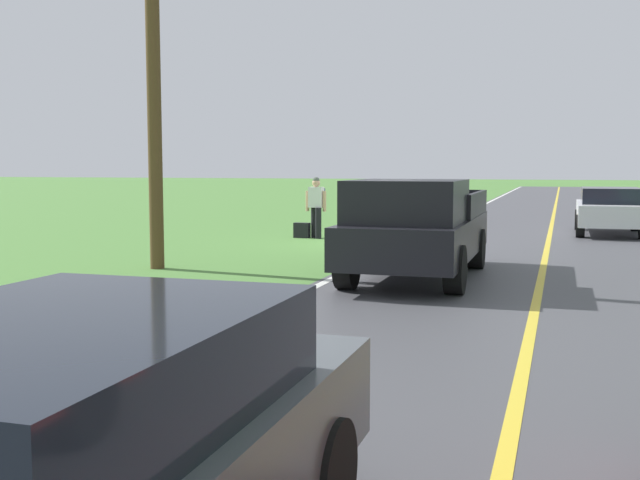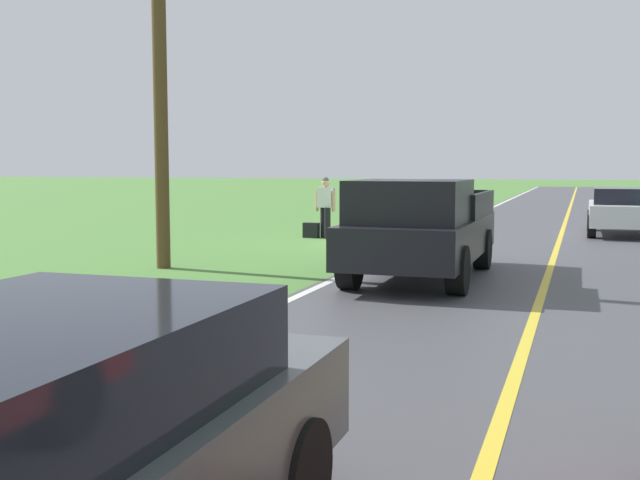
# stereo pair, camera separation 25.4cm
# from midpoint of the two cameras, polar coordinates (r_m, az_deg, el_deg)

# --- Properties ---
(ground_plane) EXTENTS (200.00, 200.00, 0.00)m
(ground_plane) POSITION_cam_midpoint_polar(r_m,az_deg,el_deg) (20.65, 3.41, -0.19)
(ground_plane) COLOR #4C7F38
(road_surface) EXTENTS (7.65, 120.00, 0.00)m
(road_surface) POSITION_cam_midpoint_polar(r_m,az_deg,el_deg) (20.04, 16.19, -0.58)
(road_surface) COLOR #47474C
(road_surface) RESTS_ON ground
(lane_edge_line) EXTENTS (0.16, 117.60, 0.00)m
(lane_edge_line) POSITION_cam_midpoint_polar(r_m,az_deg,el_deg) (20.45, 5.93, -0.26)
(lane_edge_line) COLOR silver
(lane_edge_line) RESTS_ON ground
(lane_centre_line) EXTENTS (0.14, 117.60, 0.00)m
(lane_centre_line) POSITION_cam_midpoint_polar(r_m,az_deg,el_deg) (20.04, 16.19, -0.57)
(lane_centre_line) COLOR gold
(lane_centre_line) RESTS_ON ground
(hitchhiker_walking) EXTENTS (0.62, 0.53, 1.75)m
(hitchhiker_walking) POSITION_cam_midpoint_polar(r_m,az_deg,el_deg) (21.85, -0.59, 2.71)
(hitchhiker_walking) COLOR black
(hitchhiker_walking) RESTS_ON ground
(suitcase_carried) EXTENTS (0.47, 0.23, 0.43)m
(suitcase_carried) POSITION_cam_midpoint_polar(r_m,az_deg,el_deg) (21.98, -1.68, 0.73)
(suitcase_carried) COLOR black
(suitcase_carried) RESTS_ON ground
(pickup_truck_passing) EXTENTS (2.12, 5.41, 1.82)m
(pickup_truck_passing) POSITION_cam_midpoint_polar(r_m,az_deg,el_deg) (13.92, 6.61, 1.00)
(pickup_truck_passing) COLOR black
(pickup_truck_passing) RESTS_ON ground
(sedan_ahead_same_lane) EXTENTS (1.95, 4.41, 1.41)m
(sedan_ahead_same_lane) POSITION_cam_midpoint_polar(r_m,az_deg,el_deg) (3.60, -22.43, -16.07)
(sedan_ahead_same_lane) COLOR #4C5156
(sedan_ahead_same_lane) RESTS_ON ground
(sedan_near_oncoming) EXTENTS (1.94, 4.40, 1.41)m
(sedan_near_oncoming) POSITION_cam_midpoint_polar(r_m,az_deg,el_deg) (24.63, 20.46, 2.15)
(sedan_near_oncoming) COLOR silver
(sedan_near_oncoming) RESTS_ON ground
(utility_pole_roadside) EXTENTS (0.28, 0.28, 8.05)m
(utility_pole_roadside) POSITION_cam_midpoint_polar(r_m,az_deg,el_deg) (15.79, -12.75, 12.55)
(utility_pole_roadside) COLOR brown
(utility_pole_roadside) RESTS_ON ground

